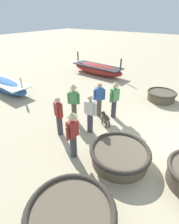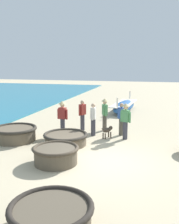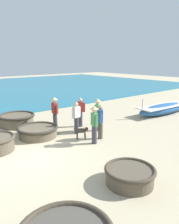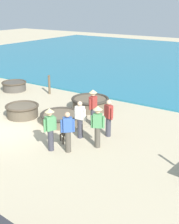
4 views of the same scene
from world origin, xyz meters
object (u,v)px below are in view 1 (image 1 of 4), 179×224
at_px(coracle_beside_post, 161,95).
at_px(fisherman_hauling, 74,100).
at_px(long_boat_white_hull, 4,84).
at_px(fisherman_standing_right, 73,132).
at_px(fisherman_by_coracle, 59,116).
at_px(fisherman_standing_left, 115,98).
at_px(coracle_nearest, 71,218).
at_px(fisherman_crouching, 99,99).
at_px(dog, 105,117).
at_px(coracle_far_left, 120,155).
at_px(long_boat_red_hull, 97,69).
at_px(fisherman_with_hat, 90,113).

relative_size(coracle_beside_post, fisherman_hauling, 0.91).
distance_m(long_boat_white_hull, fisherman_standing_right, 7.46).
distance_m(coracle_beside_post, fisherman_by_coracle, 5.91).
xyz_separation_m(coracle_beside_post, fisherman_standing_left, (-3.03, 1.31, 0.68)).
relative_size(long_boat_white_hull, fisherman_by_coracle, 2.97).
bearing_deg(coracle_nearest, fisherman_standing_left, 17.30).
bearing_deg(long_boat_white_hull, coracle_nearest, -114.20).
relative_size(coracle_nearest, fisherman_crouching, 1.24).
height_order(long_boat_white_hull, fisherman_standing_left, fisherman_standing_left).
distance_m(coracle_nearest, long_boat_white_hull, 9.33).
xyz_separation_m(coracle_beside_post, fisherman_hauling, (-4.25, 2.60, 0.68)).
xyz_separation_m(fisherman_by_coracle, fisherman_standing_left, (2.35, -1.08, 0.12)).
bearing_deg(fisherman_hauling, long_boat_white_hull, 87.20).
relative_size(fisherman_by_coracle, fisherman_standing_left, 0.94).
relative_size(fisherman_standing_left, fisherman_crouching, 1.06).
bearing_deg(coracle_beside_post, fisherman_standing_right, 168.83).
bearing_deg(fisherman_by_coracle, dog, -36.17).
bearing_deg(coracle_far_left, fisherman_crouching, 44.68).
xyz_separation_m(long_boat_white_hull, fisherman_hauling, (-0.28, -5.74, 0.60)).
height_order(coracle_nearest, coracle_beside_post, coracle_nearest).
distance_m(coracle_beside_post, long_boat_red_hull, 5.66).
bearing_deg(long_boat_red_hull, fisherman_by_coracle, -158.20).
xyz_separation_m(long_boat_white_hull, fisherman_standing_left, (0.94, -7.03, 0.60)).
xyz_separation_m(fisherman_crouching, fisherman_standing_right, (-2.73, -0.72, 0.12)).
distance_m(fisherman_standing_left, fisherman_crouching, 0.68).
height_order(fisherman_by_coracle, fisherman_standing_right, fisherman_standing_right).
height_order(fisherman_crouching, fisherman_standing_right, fisherman_standing_right).
height_order(long_boat_white_hull, dog, long_boat_white_hull).
bearing_deg(coracle_beside_post, coracle_far_left, -178.32).
bearing_deg(fisherman_with_hat, dog, -18.86).
relative_size(coracle_nearest, fisherman_with_hat, 1.24).
xyz_separation_m(coracle_beside_post, fisherman_with_hat, (-4.59, 1.52, 0.56)).
xyz_separation_m(coracle_far_left, dog, (1.56, 1.42, 0.10)).
bearing_deg(long_boat_white_hull, fisherman_by_coracle, -103.37).
bearing_deg(fisherman_with_hat, long_boat_red_hull, 30.17).
xyz_separation_m(long_boat_white_hull, long_boat_red_hull, (5.90, -3.02, 0.06)).
bearing_deg(fisherman_standing_right, long_boat_red_hull, 27.40).
relative_size(coracle_far_left, long_boat_white_hull, 0.41).
bearing_deg(long_boat_red_hull, fisherman_standing_left, -141.08).
distance_m(fisherman_by_coracle, fisherman_hauling, 1.16).
height_order(long_boat_red_hull, fisherman_by_coracle, fisherman_by_coracle).
relative_size(coracle_beside_post, fisherman_standing_left, 0.91).
height_order(fisherman_standing_left, dog, fisherman_standing_left).
relative_size(coracle_nearest, dog, 3.27).
xyz_separation_m(coracle_nearest, fisherman_crouching, (4.49, 2.09, 0.49)).
xyz_separation_m(coracle_far_left, fisherman_standing_left, (2.36, 1.46, 0.68)).
height_order(coracle_nearest, fisherman_standing_left, fisherman_standing_left).
bearing_deg(fisherman_standing_right, coracle_nearest, -142.26).
distance_m(long_boat_red_hull, fisherman_with_hat, 7.56).
height_order(coracle_beside_post, fisherman_standing_right, fisherman_standing_right).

